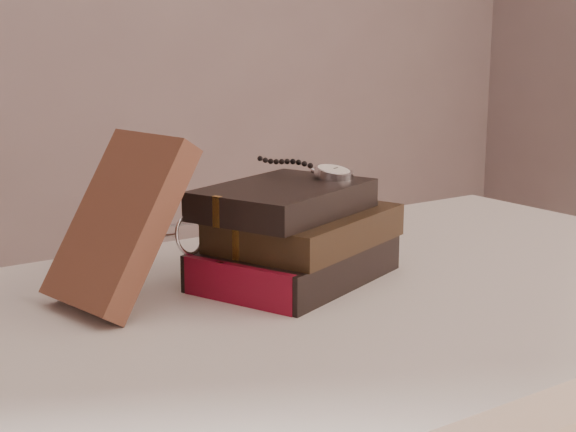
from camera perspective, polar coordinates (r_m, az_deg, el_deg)
table at (r=0.98m, az=4.63°, el=-9.81°), size 1.00×0.60×0.75m
book_stack at (r=0.95m, az=0.54°, el=-1.31°), size 0.26×0.22×0.11m
journal at (r=0.87m, az=-11.19°, el=-0.43°), size 0.14×0.14×0.17m
pocket_watch at (r=0.99m, az=2.67°, el=3.04°), size 0.06×0.15×0.02m
eyeglasses at (r=0.93m, az=-5.94°, el=-0.98°), size 0.12×0.13×0.04m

